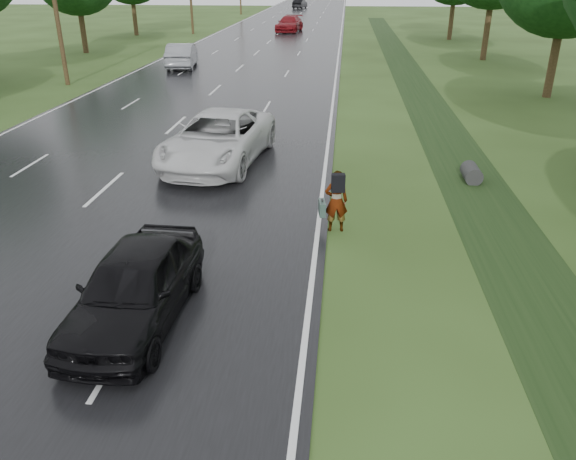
{
  "coord_description": "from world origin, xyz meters",
  "views": [
    {
      "loc": [
        7.27,
        -7.72,
        6.19
      ],
      "look_at": [
        6.24,
        2.8,
        1.3
      ],
      "focal_mm": 35.0,
      "sensor_mm": 36.0,
      "label": 1
    }
  ],
  "objects_px": {
    "silver_sedan": "(182,55)",
    "pedestrian": "(335,200)",
    "white_pickup": "(218,139)",
    "dark_sedan": "(135,286)"
  },
  "relations": [
    {
      "from": "silver_sedan",
      "to": "pedestrian",
      "type": "bearing_deg",
      "value": 104.8
    },
    {
      "from": "white_pickup",
      "to": "silver_sedan",
      "type": "distance_m",
      "value": 22.0
    },
    {
      "from": "pedestrian",
      "to": "white_pickup",
      "type": "relative_size",
      "value": 0.26
    },
    {
      "from": "white_pickup",
      "to": "dark_sedan",
      "type": "height_order",
      "value": "white_pickup"
    },
    {
      "from": "pedestrian",
      "to": "dark_sedan",
      "type": "height_order",
      "value": "pedestrian"
    },
    {
      "from": "white_pickup",
      "to": "silver_sedan",
      "type": "relative_size",
      "value": 1.25
    },
    {
      "from": "white_pickup",
      "to": "silver_sedan",
      "type": "height_order",
      "value": "white_pickup"
    },
    {
      "from": "dark_sedan",
      "to": "pedestrian",
      "type": "bearing_deg",
      "value": 52.95
    },
    {
      "from": "pedestrian",
      "to": "silver_sedan",
      "type": "xyz_separation_m",
      "value": [
        -11.19,
        26.1,
        0.01
      ]
    },
    {
      "from": "dark_sedan",
      "to": "silver_sedan",
      "type": "bearing_deg",
      "value": 105.5
    }
  ]
}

